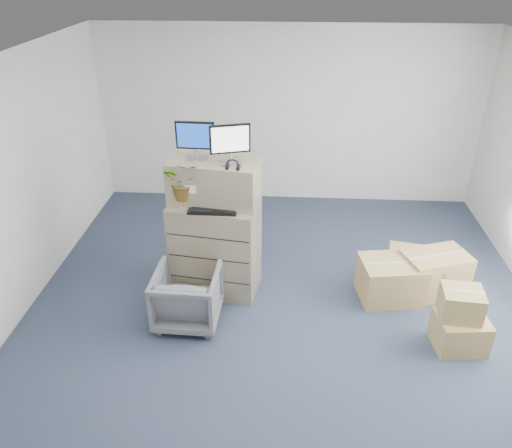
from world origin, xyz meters
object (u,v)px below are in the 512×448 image
(filing_cabinet_lower, at_px, (216,247))
(potted_plant, at_px, (185,185))
(water_bottle, at_px, (219,190))
(monitor_left, at_px, (195,138))
(monitor_right, at_px, (230,142))
(office_chair, at_px, (187,294))
(keyboard, at_px, (213,210))

(filing_cabinet_lower, relative_size, potted_plant, 2.47)
(water_bottle, bearing_deg, filing_cabinet_lower, -157.57)
(monitor_left, bearing_deg, monitor_right, -12.53)
(potted_plant, bearing_deg, monitor_left, 55.15)
(filing_cabinet_lower, relative_size, monitor_right, 2.66)
(office_chair, bearing_deg, keyboard, -116.45)
(filing_cabinet_lower, relative_size, water_bottle, 3.66)
(monitor_left, bearing_deg, keyboard, -52.33)
(monitor_right, bearing_deg, monitor_left, 148.55)
(potted_plant, distance_m, office_chair, 1.22)
(filing_cabinet_lower, distance_m, office_chair, 0.73)
(monitor_left, xyz_separation_m, keyboard, (0.20, -0.29, -0.73))
(monitor_right, bearing_deg, potted_plant, 170.54)
(keyboard, xyz_separation_m, office_chair, (-0.26, -0.47, -0.82))
(keyboard, height_order, office_chair, keyboard)
(filing_cabinet_lower, height_order, water_bottle, water_bottle)
(keyboard, bearing_deg, office_chair, -117.66)
(monitor_left, xyz_separation_m, water_bottle, (0.25, -0.08, -0.58))
(keyboard, relative_size, water_bottle, 1.71)
(keyboard, relative_size, potted_plant, 1.15)
(monitor_right, bearing_deg, keyboard, -153.18)
(monitor_right, distance_m, office_chair, 1.75)
(monitor_right, height_order, water_bottle, monitor_right)
(monitor_left, distance_m, office_chair, 1.73)
(water_bottle, bearing_deg, keyboard, -102.14)
(monitor_right, bearing_deg, water_bottle, 153.01)
(monitor_left, distance_m, potted_plant, 0.53)
(potted_plant, xyz_separation_m, office_chair, (0.06, -0.59, -1.06))
(filing_cabinet_lower, xyz_separation_m, keyboard, (0.01, -0.18, 0.60))
(filing_cabinet_lower, distance_m, monitor_left, 1.35)
(monitor_left, distance_m, monitor_right, 0.41)
(monitor_right, xyz_separation_m, keyboard, (-0.19, -0.18, -0.73))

